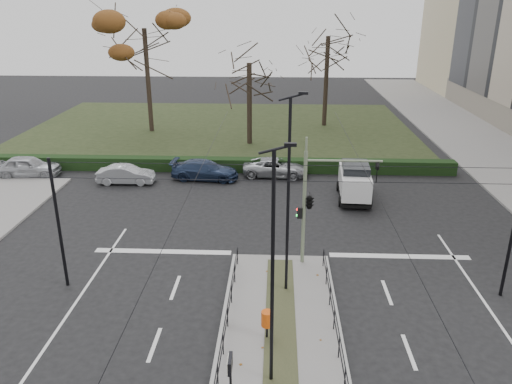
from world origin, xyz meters
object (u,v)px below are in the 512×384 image
litter_bin (267,319)px  parked_car_second (126,174)px  parked_car_third (205,170)px  bare_tree_near (249,69)px  info_panel (230,371)px  parked_car_fourth (276,167)px  parked_car_first (28,166)px  rust_tree (144,28)px  white_van (354,181)px  streetlamp_median_near (273,270)px  bare_tree_center (328,43)px  streetlamp_median_far (289,196)px  traffic_light (311,200)px

litter_bin → parked_car_second: 19.96m
parked_car_third → bare_tree_near: bare_tree_near is taller
info_panel → parked_car_third: (-3.89, 22.19, -1.20)m
parked_car_second → parked_car_fourth: (10.49, 2.06, 0.00)m
litter_bin → parked_car_first: size_ratio=0.25×
litter_bin → rust_tree: rust_tree is taller
info_panel → white_van: 19.82m
streetlamp_median_near → parked_car_second: streetlamp_median_near is taller
info_panel → white_van: info_panel is taller
parked_car_second → bare_tree_near: bare_tree_near is taller
parked_car_fourth → bare_tree_center: 18.53m
parked_car_second → bare_tree_center: size_ratio=0.34×
parked_car_fourth → white_van: 6.71m
parked_car_first → rust_tree: size_ratio=0.36×
streetlamp_median_far → parked_car_fourth: size_ratio=1.83×
litter_bin → parked_car_second: (-10.30, 17.10, -0.29)m
parked_car_second → parked_car_third: size_ratio=0.83×
streetlamp_median_far → info_panel: bearing=-103.5°
parked_car_third → parked_car_first: bearing=95.2°
streetlamp_median_far → rust_tree: size_ratio=0.68×
traffic_light → white_van: traffic_light is taller
info_panel → parked_car_first: info_panel is taller
parked_car_second → bare_tree_center: (15.40, 18.22, 7.61)m
litter_bin → bare_tree_center: 36.43m
traffic_light → bare_tree_near: size_ratio=0.60×
parked_car_fourth → parked_car_second: bearing=105.3°
parked_car_first → traffic_light: bearing=-126.2°
white_van → rust_tree: 26.01m
litter_bin → white_van: size_ratio=0.25×
info_panel → streetlamp_median_far: bearing=76.5°
traffic_light → parked_car_fourth: bearing=97.4°
parked_car_fourth → streetlamp_median_far: bearing=-173.6°
bare_tree_center → litter_bin: bearing=-98.2°
parked_car_second → rust_tree: size_ratio=0.31×
traffic_light → streetlamp_median_near: 8.41m
streetlamp_median_far → rust_tree: 31.92m
parked_car_second → streetlamp_median_far: bearing=-142.5°
streetlamp_median_far → parked_car_first: size_ratio=1.89×
streetlamp_median_far → parked_car_third: streetlamp_median_far is taller
streetlamp_median_near → streetlamp_median_far: (0.57, 5.67, 0.24)m
streetlamp_median_far → parked_car_second: streetlamp_median_far is taller
parked_car_second → white_van: size_ratio=0.88×
streetlamp_median_far → bare_tree_center: bare_tree_center is taller
streetlamp_median_far → parked_car_third: size_ratio=1.80×
streetlamp_median_near → parked_car_second: size_ratio=2.05×
parked_car_second → info_panel: bearing=-157.7°
streetlamp_median_far → parked_car_first: (-18.65, 14.80, -3.76)m
parked_car_third → bare_tree_near: 11.65m
streetlamp_median_far → white_van: size_ratio=1.92×
litter_bin → parked_car_second: parked_car_second is taller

